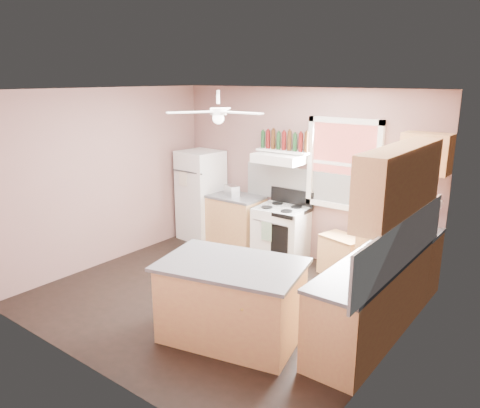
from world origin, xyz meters
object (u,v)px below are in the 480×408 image
Objects in this scene: toaster at (232,191)px; cart at (342,256)px; island at (232,302)px; refrigerator at (201,195)px; stove at (281,233)px.

cart is at bearing 23.57° from toaster.
toaster is 3.01m from island.
refrigerator is 1.09× the size of island.
refrigerator reaches higher than stove.
stove is 2.48m from island.
toaster is 1.15m from stove.
cart is at bearing -5.14° from stove.
stove and island have the same top height.
refrigerator reaches higher than cart.
cart is 2.35m from island.
cart is at bearing 71.06° from island.
island is (2.54, -2.33, -0.37)m from refrigerator.
cart is (2.76, 0.00, -0.50)m from refrigerator.
stove is 1.07m from cart.
toaster is 2.17m from cart.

